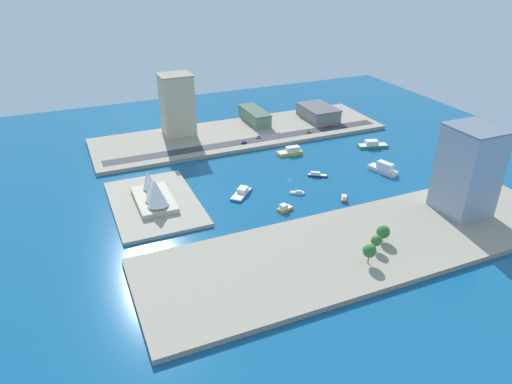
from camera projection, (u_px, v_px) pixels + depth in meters
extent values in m
plane|color=#145684|center=(289.00, 178.00, 318.95)|extent=(440.00, 440.00, 0.00)
cube|color=#9E937F|center=(366.00, 244.00, 246.03)|extent=(70.00, 240.00, 2.82)
cube|color=#9E937F|center=(241.00, 134.00, 390.56)|extent=(70.00, 240.00, 2.82)
cube|color=#A89E89|center=(155.00, 203.00, 285.96)|extent=(77.02, 50.24, 2.00)
cube|color=#38383D|center=(250.00, 141.00, 372.79)|extent=(10.74, 228.00, 0.15)
cube|color=orange|center=(285.00, 209.00, 279.78)|extent=(6.98, 10.06, 1.84)
cone|color=orange|center=(291.00, 206.00, 282.60)|extent=(2.04, 2.04, 1.66)
cube|color=white|center=(284.00, 206.00, 278.06)|extent=(4.64, 4.83, 2.54)
cube|color=beige|center=(285.00, 208.00, 279.33)|extent=(6.70, 9.66, 0.10)
cube|color=#1E284C|center=(318.00, 175.00, 321.34)|extent=(9.91, 12.68, 1.23)
cone|color=#1E284C|center=(328.00, 176.00, 320.30)|extent=(1.54, 1.54, 1.11)
cube|color=white|center=(315.00, 173.00, 320.86)|extent=(5.35, 6.47, 1.95)
cube|color=beige|center=(318.00, 175.00, 321.03)|extent=(9.51, 12.17, 0.10)
cube|color=blue|center=(241.00, 194.00, 296.73)|extent=(18.79, 18.64, 1.45)
cone|color=blue|center=(235.00, 201.00, 288.57)|extent=(1.84, 1.84, 1.30)
cube|color=white|center=(243.00, 190.00, 298.14)|extent=(8.66, 8.64, 2.63)
cube|color=beige|center=(241.00, 193.00, 296.37)|extent=(18.04, 17.89, 0.10)
cube|color=#2D8C4C|center=(373.00, 146.00, 367.80)|extent=(13.24, 24.23, 2.11)
cone|color=#2D8C4C|center=(388.00, 145.00, 369.29)|extent=(2.34, 2.34, 1.90)
cube|color=white|center=(371.00, 143.00, 366.28)|extent=(8.31, 10.77, 3.67)
cube|color=beige|center=(373.00, 145.00, 367.28)|extent=(12.71, 23.26, 0.10)
cube|color=silver|center=(383.00, 170.00, 327.28)|extent=(22.06, 13.39, 2.78)
cone|color=silver|center=(369.00, 165.00, 334.69)|extent=(3.15, 3.15, 2.50)
cube|color=white|center=(385.00, 166.00, 324.50)|extent=(12.20, 8.13, 4.85)
cube|color=beige|center=(383.00, 168.00, 326.61)|extent=(21.18, 12.85, 0.10)
cube|color=yellow|center=(290.00, 153.00, 355.28)|extent=(8.65, 19.12, 2.34)
cone|color=yellow|center=(277.00, 154.00, 352.29)|extent=(2.23, 2.23, 2.10)
cube|color=white|center=(293.00, 149.00, 354.68)|extent=(5.89, 10.39, 3.47)
cube|color=beige|center=(290.00, 151.00, 354.72)|extent=(8.30, 18.36, 0.10)
cube|color=white|center=(297.00, 193.00, 298.49)|extent=(6.36, 8.85, 1.34)
cone|color=white|center=(290.00, 193.00, 298.87)|extent=(1.63, 1.63, 1.20)
cube|color=white|center=(299.00, 191.00, 297.87)|extent=(3.30, 4.23, 1.03)
cube|color=beige|center=(297.00, 192.00, 298.15)|extent=(6.10, 8.50, 0.10)
cylinder|color=silver|center=(297.00, 186.00, 296.10)|extent=(0.24, 0.24, 9.11)
cube|color=red|center=(344.00, 199.00, 291.73)|extent=(9.46, 7.69, 1.50)
cone|color=red|center=(344.00, 195.00, 296.07)|extent=(1.87, 1.87, 1.35)
cube|color=white|center=(344.00, 197.00, 289.47)|extent=(4.15, 3.84, 2.14)
cube|color=beige|center=(344.00, 197.00, 291.36)|extent=(9.08, 7.39, 0.10)
cube|color=#8C9EB2|center=(468.00, 171.00, 263.42)|extent=(27.53, 25.34, 50.39)
cube|color=slate|center=(478.00, 128.00, 251.52)|extent=(28.63, 26.36, 0.80)
cube|color=gray|center=(318.00, 113.00, 419.66)|extent=(37.42, 25.07, 9.94)
cube|color=#59595C|center=(318.00, 107.00, 417.16)|extent=(38.92, 26.07, 0.80)
cube|color=slate|center=(255.00, 116.00, 410.98)|extent=(40.06, 14.46, 9.99)
cube|color=#47624A|center=(255.00, 110.00, 408.47)|extent=(41.67, 15.04, 0.80)
cube|color=#C6B793|center=(177.00, 105.00, 374.95)|extent=(21.07, 24.49, 48.35)
cube|color=gray|center=(175.00, 75.00, 363.53)|extent=(21.91, 25.47, 0.80)
cylinder|color=black|center=(257.00, 138.00, 376.70)|extent=(0.27, 0.65, 0.64)
cylinder|color=black|center=(256.00, 137.00, 377.91)|extent=(0.27, 0.65, 0.64)
cylinder|color=black|center=(260.00, 137.00, 377.95)|extent=(0.27, 0.65, 0.64)
cylinder|color=black|center=(260.00, 137.00, 379.15)|extent=(0.27, 0.65, 0.64)
cube|color=white|center=(258.00, 137.00, 377.78)|extent=(1.86, 4.76, 0.81)
cube|color=#262D38|center=(258.00, 136.00, 377.58)|extent=(1.59, 2.68, 0.46)
cylinder|color=black|center=(246.00, 142.00, 368.80)|extent=(0.26, 0.64, 0.64)
cylinder|color=black|center=(246.00, 143.00, 367.55)|extent=(0.26, 0.64, 0.64)
cylinder|color=black|center=(242.00, 143.00, 367.68)|extent=(0.26, 0.64, 0.64)
cylinder|color=black|center=(242.00, 143.00, 366.44)|extent=(0.26, 0.64, 0.64)
cube|color=blue|center=(244.00, 142.00, 367.47)|extent=(1.80, 4.76, 0.83)
cube|color=#262D38|center=(244.00, 142.00, 367.07)|extent=(1.56, 2.67, 0.54)
cylinder|color=black|center=(310.00, 132.00, 389.80)|extent=(0.26, 0.64, 0.64)
cylinder|color=black|center=(311.00, 132.00, 388.37)|extent=(0.26, 0.64, 0.64)
cylinder|color=black|center=(306.00, 132.00, 388.58)|extent=(0.26, 0.64, 0.64)
cylinder|color=black|center=(307.00, 133.00, 387.15)|extent=(0.26, 0.64, 0.64)
cube|color=yellow|center=(309.00, 132.00, 388.34)|extent=(2.04, 5.22, 0.80)
cube|color=#262D38|center=(309.00, 131.00, 387.94)|extent=(1.77, 2.93, 0.53)
cylinder|color=black|center=(337.00, 125.00, 403.23)|extent=(0.26, 0.65, 0.64)
cylinder|color=black|center=(336.00, 125.00, 404.59)|extent=(0.26, 0.65, 0.64)
cylinder|color=black|center=(341.00, 125.00, 404.42)|extent=(0.26, 0.65, 0.64)
cylinder|color=black|center=(339.00, 124.00, 405.78)|extent=(0.26, 0.65, 0.64)
cube|color=#B7B7BC|center=(338.00, 124.00, 404.37)|extent=(2.00, 4.65, 0.78)
cube|color=#262D38|center=(339.00, 124.00, 404.16)|extent=(1.73, 2.62, 0.48)
cylinder|color=black|center=(328.00, 128.00, 398.37)|extent=(0.28, 0.65, 0.64)
cylinder|color=black|center=(327.00, 127.00, 399.85)|extent=(0.28, 0.65, 0.64)
cylinder|color=black|center=(331.00, 127.00, 399.48)|extent=(0.28, 0.65, 0.64)
cylinder|color=black|center=(330.00, 126.00, 400.95)|extent=(0.28, 0.65, 0.64)
cube|color=red|center=(329.00, 127.00, 399.53)|extent=(2.19, 5.07, 0.79)
cube|color=#262D38|center=(329.00, 126.00, 399.27)|extent=(1.86, 2.86, 0.63)
cylinder|color=black|center=(278.00, 136.00, 373.73)|extent=(0.18, 0.18, 5.50)
cube|color=black|center=(278.00, 132.00, 372.22)|extent=(0.36, 0.36, 1.00)
sphere|color=red|center=(278.00, 132.00, 372.06)|extent=(0.24, 0.24, 0.24)
sphere|color=yellow|center=(278.00, 132.00, 372.22)|extent=(0.24, 0.24, 0.24)
sphere|color=green|center=(278.00, 133.00, 372.39)|extent=(0.24, 0.24, 0.24)
cube|color=#BCAD93|center=(154.00, 200.00, 284.80)|extent=(39.38, 21.56, 3.00)
cone|color=white|center=(156.00, 193.00, 272.21)|extent=(15.05, 12.75, 17.31)
cone|color=white|center=(154.00, 191.00, 279.09)|extent=(14.56, 12.55, 13.38)
cone|color=white|center=(151.00, 185.00, 284.41)|extent=(10.59, 8.30, 14.00)
cone|color=white|center=(148.00, 180.00, 292.13)|extent=(10.10, 8.38, 12.96)
cylinder|color=brown|center=(382.00, 239.00, 245.40)|extent=(0.50, 0.50, 2.91)
sphere|color=#2D7233|center=(383.00, 232.00, 243.43)|extent=(6.96, 6.96, 6.96)
cylinder|color=brown|center=(375.00, 247.00, 238.00)|extent=(0.50, 0.50, 3.42)
sphere|color=#2D7233|center=(376.00, 241.00, 236.17)|extent=(5.59, 5.59, 5.59)
cylinder|color=brown|center=(368.00, 259.00, 228.01)|extent=(0.50, 0.50, 4.45)
sphere|color=#2D7233|center=(369.00, 251.00, 225.74)|extent=(6.62, 6.62, 6.62)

